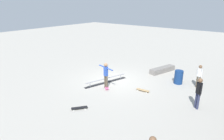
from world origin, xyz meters
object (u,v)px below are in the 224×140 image
loose_skateboard_natural (143,90)px  loose_skateboard_black (79,108)px  grind_rail (106,81)px  skateboard_main (106,87)px  bystander_white_shirt (199,75)px  skate_ledge (162,70)px  bystander_black_shirt (199,92)px  skater_main (106,74)px  trash_bin (179,77)px

loose_skateboard_natural → loose_skateboard_black: (3.81, -1.44, 0.00)m
grind_rail → skateboard_main: bearing=57.9°
skateboard_main → bystander_white_shirt: bystander_white_shirt is taller
grind_rail → skateboard_main: 0.85m
skate_ledge → bystander_black_shirt: bystander_black_shirt is taller
skateboard_main → loose_skateboard_natural: 2.26m
grind_rail → skater_main: size_ratio=1.92×
bystander_black_shirt → loose_skateboard_black: (3.73, -4.57, -0.85)m
skate_ledge → loose_skateboard_black: skate_ledge is taller
loose_skateboard_black → skateboard_main: bearing=-130.4°
skater_main → bystander_black_shirt: bearing=-156.4°
bystander_black_shirt → skateboard_main: bearing=-129.2°
loose_skateboard_natural → trash_bin: 2.80m
skater_main → bystander_white_shirt: 5.76m
skateboard_main → bystander_white_shirt: 5.79m
skater_main → trash_bin: bearing=-119.5°
bystander_white_shirt → loose_skateboard_natural: bearing=-129.8°
grind_rail → bystander_black_shirt: size_ratio=1.93×
bystander_white_shirt → loose_skateboard_natural: bystander_white_shirt is taller
bystander_white_shirt → skate_ledge: bearing=159.2°
skate_ledge → bystander_black_shirt: 5.50m
bystander_white_shirt → trash_bin: size_ratio=1.66×
skate_ledge → bystander_black_shirt: (4.02, 3.68, 0.73)m
bystander_black_shirt → trash_bin: 3.24m
skate_ledge → loose_skateboard_black: 7.80m
bystander_black_shirt → loose_skateboard_natural: bearing=-140.6°
loose_skateboard_natural → skateboard_main: bearing=20.0°
skateboard_main → loose_skateboard_black: size_ratio=0.94×
grind_rail → skater_main: (0.67, 0.56, 0.81)m
skate_ledge → loose_skateboard_natural: bearing=8.0°
loose_skateboard_natural → loose_skateboard_black: size_ratio=1.08×
bystander_white_shirt → trash_bin: 1.27m
skateboard_main → bystander_white_shirt: (-3.61, 4.46, 0.76)m
grind_rail → loose_skateboard_natural: grind_rail is taller
grind_rail → skate_ledge: 4.75m
grind_rail → skateboard_main: (0.64, 0.56, -0.07)m
loose_skateboard_black → loose_skateboard_natural: bearing=-162.9°
bystander_white_shirt → loose_skateboard_natural: 3.65m
skate_ledge → loose_skateboard_natural: skate_ledge is taller
skater_main → bystander_white_shirt: (-3.65, 4.46, -0.12)m
grind_rail → loose_skateboard_black: (3.46, 1.15, -0.07)m
grind_rail → loose_skateboard_natural: size_ratio=3.85×
bystander_black_shirt → loose_skateboard_natural: bystander_black_shirt is taller
skater_main → bystander_black_shirt: size_ratio=1.01×
bystander_black_shirt → loose_skateboard_natural: 3.24m
bystander_black_shirt → trash_bin: bystander_black_shirt is taller
loose_skateboard_natural → loose_skateboard_black: 4.08m
skateboard_main → bystander_black_shirt: bearing=-125.2°
bystander_white_shirt → loose_skateboard_black: bystander_white_shirt is taller
grind_rail → bystander_white_shirt: bearing=137.2°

